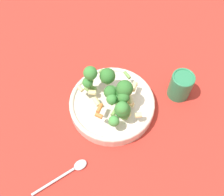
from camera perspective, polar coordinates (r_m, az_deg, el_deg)
name	(u,v)px	position (r m, az deg, el deg)	size (l,w,h in m)	color
ground_plane	(112,107)	(0.78, 0.00, -2.06)	(3.00, 3.00, 0.00)	#B72D23
bowl	(112,104)	(0.77, 0.00, -1.31)	(0.25, 0.25, 0.04)	beige
pasta_salad	(114,94)	(0.70, 0.39, 0.96)	(0.19, 0.16, 0.09)	#8CB766
cup	(181,85)	(0.80, 14.74, 2.70)	(0.07, 0.07, 0.09)	#2D7F51
spoon	(70,171)	(0.71, -9.10, -15.45)	(0.03, 0.16, 0.01)	silver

